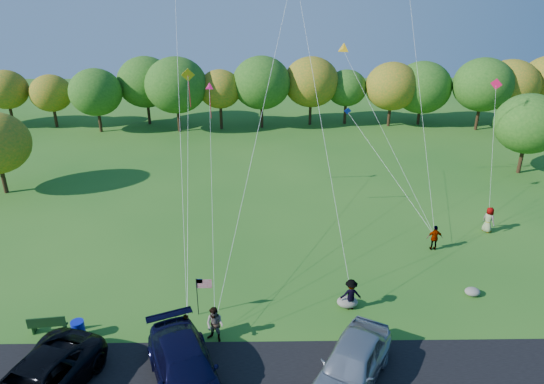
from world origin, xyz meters
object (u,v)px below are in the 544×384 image
at_px(flyer_b, 215,325).
at_px(park_bench, 48,325).
at_px(trash_barrel, 78,329).
at_px(flyer_c, 351,294).
at_px(flyer_e, 489,220).
at_px(minivan_navy, 186,370).
at_px(flyer_d, 435,238).
at_px(minivan_silver, 352,364).
at_px(flyer_a, 188,328).

bearing_deg(flyer_b, park_bench, -159.79).
xyz_separation_m(flyer_b, trash_barrel, (-6.94, 0.32, -0.48)).
relative_size(flyer_b, flyer_c, 1.07).
bearing_deg(flyer_b, flyer_e, 55.83).
height_order(minivan_navy, flyer_d, minivan_navy).
relative_size(minivan_silver, park_bench, 3.14).
height_order(minivan_navy, park_bench, minivan_navy).
relative_size(flyer_a, flyer_e, 0.82).
bearing_deg(flyer_c, flyer_b, 15.09).
bearing_deg(park_bench, flyer_d, 12.92).
xyz_separation_m(flyer_a, flyer_d, (15.21, 8.78, 0.11)).
bearing_deg(flyer_c, flyer_d, -140.74).
relative_size(flyer_c, trash_barrel, 1.86).
bearing_deg(flyer_a, minivan_silver, -75.57).
relative_size(minivan_navy, flyer_e, 3.42).
xyz_separation_m(minivan_navy, flyer_e, (19.51, 14.33, -0.05)).
bearing_deg(park_bench, minivan_navy, -32.98).
height_order(flyer_a, park_bench, flyer_a).
relative_size(minivan_navy, trash_barrel, 6.63).
bearing_deg(flyer_d, flyer_a, 31.79).
relative_size(flyer_a, flyer_b, 0.80).
relative_size(flyer_c, park_bench, 0.97).
relative_size(flyer_d, park_bench, 0.95).
distance_m(minivan_navy, trash_barrel, 6.86).
bearing_deg(flyer_b, flyer_d, 56.91).
bearing_deg(minivan_silver, minivan_navy, -149.33).
relative_size(flyer_a, trash_barrel, 1.60).
xyz_separation_m(flyer_c, flyer_e, (11.33, 8.76, 0.04)).
height_order(minivan_navy, flyer_b, flyer_b).
relative_size(flyer_e, park_bench, 1.01).
bearing_deg(minivan_navy, minivan_silver, -21.07).
bearing_deg(minivan_silver, trash_barrel, -164.24).
distance_m(minivan_navy, flyer_a, 3.10).
bearing_deg(flyer_d, flyer_b, 34.18).
relative_size(flyer_a, flyer_d, 0.88).
distance_m(minivan_silver, flyer_a, 8.23).
xyz_separation_m(flyer_a, park_bench, (-7.25, 0.65, -0.23)).
bearing_deg(minivan_silver, flyer_e, 78.74).
bearing_deg(trash_barrel, minivan_silver, -13.67).
bearing_deg(flyer_b, flyer_a, -155.48).
distance_m(flyer_b, trash_barrel, 6.97).
bearing_deg(park_bench, trash_barrel, -18.03).
distance_m(minivan_navy, flyer_d, 18.99).
height_order(minivan_navy, trash_barrel, minivan_navy).
distance_m(minivan_silver, flyer_d, 13.90).
xyz_separation_m(minivan_silver, flyer_a, (-7.70, 2.91, -0.28)).
distance_m(flyer_d, flyer_e, 5.29).
bearing_deg(minivan_silver, flyer_c, 110.42).
bearing_deg(flyer_d, flyer_e, -150.25).
distance_m(minivan_navy, flyer_c, 9.90).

